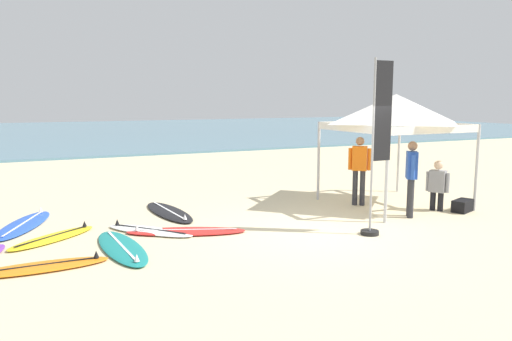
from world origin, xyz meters
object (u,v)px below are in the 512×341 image
surfboard_orange (40,267)px  person_grey (438,183)px  gear_bag_near_tent (463,206)px  surfboard_yellow (53,237)px  surfboard_red (186,231)px  surfboard_white (149,230)px  person_orange (359,166)px  surfboard_blue (24,224)px  person_blue (411,174)px  banner_flag (377,154)px  surfboard_teal (122,247)px  surfboard_black (169,212)px  canopy_tent (396,109)px

surfboard_orange → person_grey: bearing=2.8°
gear_bag_near_tent → surfboard_yellow: bearing=169.7°
surfboard_red → surfboard_white: 0.73m
surfboard_red → gear_bag_near_tent: (6.48, -0.97, 0.10)m
person_orange → gear_bag_near_tent: bearing=-42.2°
surfboard_blue → person_blue: person_blue is taller
surfboard_yellow → surfboard_red: same height
surfboard_white → banner_flag: size_ratio=0.54×
surfboard_white → person_grey: (6.63, -0.99, 0.62)m
person_blue → person_grey: bearing=12.2°
banner_flag → surfboard_red: bearing=153.9°
surfboard_blue → gear_bag_near_tent: size_ratio=4.20×
surfboard_red → person_orange: bearing=8.0°
surfboard_white → person_blue: person_blue is taller
surfboard_teal → surfboard_orange: (-1.35, -0.50, 0.00)m
surfboard_blue → gear_bag_near_tent: (9.38, -2.92, 0.10)m
surfboard_red → surfboard_white: bearing=150.5°
surfboard_orange → person_blue: (7.65, 0.21, 0.95)m
surfboard_white → surfboard_orange: size_ratio=0.88×
surfboard_red → surfboard_orange: same height
surfboard_teal → person_grey: 7.36m
person_grey → gear_bag_near_tent: size_ratio=2.00×
surfboard_orange → gear_bag_near_tent: (9.17, 0.09, 0.10)m
surfboard_yellow → banner_flag: bearing=-21.6°
surfboard_white → gear_bag_near_tent: 7.24m
banner_flag → person_blue: bearing=26.0°
surfboard_blue → person_blue: 8.40m
surfboard_black → person_grey: bearing=-22.5°
surfboard_blue → surfboard_teal: 2.96m
surfboard_blue → person_grey: person_grey is taller
surfboard_teal → banner_flag: bearing=-13.0°
surfboard_teal → surfboard_orange: 1.44m
surfboard_blue → surfboard_black: 3.06m
surfboard_yellow → surfboard_white: (1.77, -0.28, -0.00)m
person_orange → gear_bag_near_tent: 2.57m
surfboard_blue → surfboard_white: bearing=-35.2°
banner_flag → surfboard_orange: bearing=174.5°
surfboard_red → banner_flag: banner_flag is taller
canopy_tent → person_blue: 1.90m
surfboard_blue → banner_flag: size_ratio=0.74×
surfboard_yellow → person_orange: bearing=0.2°
surfboard_yellow → surfboard_orange: bearing=-99.5°
canopy_tent → surfboard_white: 6.54m
surfboard_black → person_grey: person_grey is taller
canopy_tent → surfboard_yellow: (-7.87, 0.32, -2.35)m
surfboard_blue → surfboard_orange: same height
person_orange → banner_flag: (-1.34, -2.30, 0.59)m
surfboard_yellow → person_blue: 7.58m
surfboard_teal → surfboard_yellow: size_ratio=1.32×
gear_bag_near_tent → banner_flag: bearing=-167.9°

